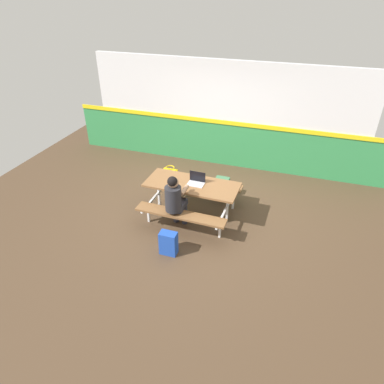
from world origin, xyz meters
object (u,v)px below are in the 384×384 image
object	(u,v)px
laptop_silver	(196,181)
satchel_spare	(169,243)
picnic_table_main	(192,191)
student_nearer	(175,199)
backpack_dark	(222,187)
tote_bag_bright	(170,176)

from	to	relation	value
laptop_silver	satchel_spare	distance (m)	1.38
picnic_table_main	student_nearer	xyz separation A→B (m)	(-0.15, -0.55, 0.13)
laptop_silver	backpack_dark	distance (m)	1.11
laptop_silver	backpack_dark	world-z (taller)	laptop_silver
laptop_silver	student_nearer	bearing A→B (deg)	-110.70
tote_bag_bright	satchel_spare	distance (m)	2.43
picnic_table_main	student_nearer	size ratio (longest dim) A/B	1.52
student_nearer	satchel_spare	xyz separation A→B (m)	(0.12, -0.67, -0.49)
backpack_dark	tote_bag_bright	xyz separation A→B (m)	(-1.28, 0.12, -0.02)
picnic_table_main	satchel_spare	distance (m)	1.27
picnic_table_main	satchel_spare	size ratio (longest dim) A/B	4.18
student_nearer	tote_bag_bright	distance (m)	1.85
picnic_table_main	student_nearer	distance (m)	0.59
picnic_table_main	student_nearer	world-z (taller)	student_nearer
backpack_dark	picnic_table_main	bearing A→B (deg)	-112.77
backpack_dark	student_nearer	bearing A→B (deg)	-109.89
laptop_silver	tote_bag_bright	size ratio (longest dim) A/B	0.76
tote_bag_bright	picnic_table_main	bearing A→B (deg)	-49.88
tote_bag_bright	satchel_spare	xyz separation A→B (m)	(0.87, -2.27, 0.02)
student_nearer	satchel_spare	distance (m)	0.84
tote_bag_bright	satchel_spare	world-z (taller)	satchel_spare
laptop_silver	satchel_spare	xyz separation A→B (m)	(-0.10, -1.25, -0.57)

